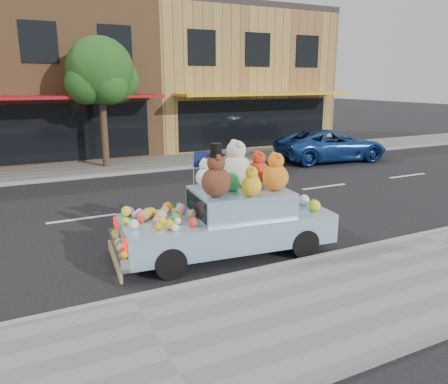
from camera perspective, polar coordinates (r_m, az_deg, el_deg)
ground at (r=12.08m, az=-18.01°, el=-3.35°), size 120.00×120.00×0.00m
near_sidewalk at (r=6.24m, az=-8.13°, el=-19.58°), size 60.00×3.00×0.12m
far_sidewalk at (r=18.35m, az=-21.19°, el=2.48°), size 60.00×3.00×0.12m
near_kerb at (r=7.48m, az=-11.90°, el=-13.55°), size 60.00×0.12×0.13m
far_kerb at (r=16.88m, az=-20.67°, el=1.58°), size 60.00×0.12×0.13m
storefront_mid at (r=23.47m, az=-23.40°, el=13.50°), size 10.00×9.80×7.30m
storefront_right at (r=26.11m, az=-0.26°, el=14.61°), size 10.00×9.80×7.30m
street_tree at (r=18.35m, az=-15.78°, el=14.35°), size 3.00×2.70×5.22m
car_blue at (r=20.31m, az=13.82°, el=5.93°), size 5.27×2.90×1.40m
art_car at (r=9.04m, az=0.66°, el=-2.93°), size 4.63×2.17×2.39m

